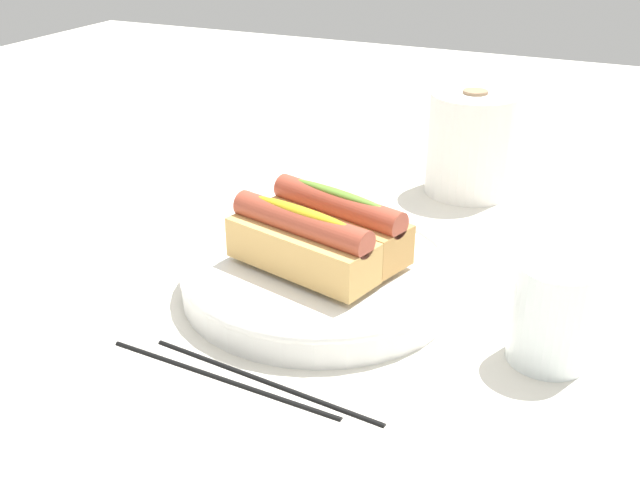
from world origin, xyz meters
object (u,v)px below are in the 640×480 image
Objects in this scene: hotdog_front at (301,242)px; chopstick_far at (224,378)px; paper_towel_roll at (471,144)px; hotdog_back at (338,223)px; chopstick_near at (263,379)px; serving_bowl at (320,273)px; water_glass at (552,317)px.

chopstick_far is at bearing -91.19° from hotdog_front.
paper_towel_roll is at bearing 84.42° from chopstick_far.
hotdog_back is 0.72× the size of chopstick_far.
hotdog_back is at bearing 100.10° from chopstick_near.
serving_bowl is 0.05m from hotdog_front.
chopstick_near is (0.01, -0.18, -0.06)m from hotdog_back.
serving_bowl is 0.05m from hotdog_back.
water_glass reaches higher than chopstick_far.
hotdog_front and hotdog_back have the same top height.
paper_towel_roll is at bearing 78.25° from serving_bowl.
paper_towel_roll is (0.07, 0.34, 0.00)m from hotdog_front.
chopstick_far is (-0.23, -0.14, -0.04)m from water_glass.
hotdog_front is 0.35m from paper_towel_roll.
chopstick_near is at bearing -82.65° from serving_bowl.
hotdog_back is at bearing 75.06° from hotdog_front.
water_glass is 0.67× the size of paper_towel_roll.
chopstick_far is (-0.02, -0.19, -0.06)m from hotdog_back.
paper_towel_roll is (0.07, 0.32, 0.05)m from serving_bowl.
water_glass reaches higher than serving_bowl.
hotdog_back is (0.01, 0.03, 0.04)m from serving_bowl.
serving_bowl is 1.73× the size of hotdog_back.
paper_towel_roll is (0.06, 0.29, 0.00)m from hotdog_back.
chopstick_near and chopstick_far have the same top height.
chopstick_far is (-0.03, -0.01, 0.00)m from chopstick_near.
paper_towel_roll is 0.61× the size of chopstick_far.
hotdog_front is 1.18× the size of paper_towel_roll.
water_glass is at bearing -0.06° from hotdog_front.
paper_towel_roll reaches higher than chopstick_far.
water_glass is 0.41× the size of chopstick_far.
serving_bowl is 3.04× the size of water_glass.
hotdog_front is 0.72× the size of chopstick_near.
water_glass is 0.28m from chopstick_far.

